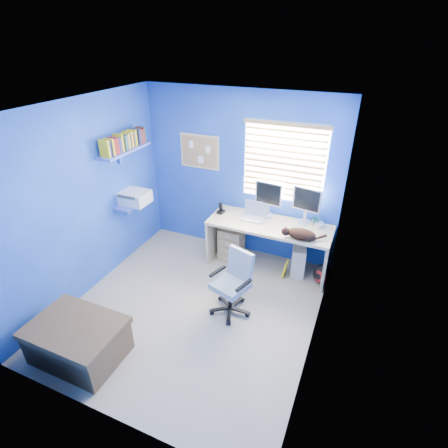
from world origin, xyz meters
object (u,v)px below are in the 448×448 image
at_px(desk, 268,246).
at_px(tower_pc, 298,258).
at_px(cat, 301,234).
at_px(office_chair, 232,290).
at_px(laptop, 254,212).

height_order(desk, tower_pc, desk).
bearing_deg(tower_pc, desk, 179.56).
xyz_separation_m(cat, office_chair, (-0.62, -0.85, -0.50)).
relative_size(desk, tower_pc, 3.91).
bearing_deg(office_chair, laptop, 96.68).
xyz_separation_m(desk, cat, (0.49, -0.22, 0.44)).
relative_size(laptop, office_chair, 0.40).
bearing_deg(cat, office_chair, -137.02).
height_order(tower_pc, office_chair, office_chair).
bearing_deg(desk, laptop, 169.40).
height_order(cat, office_chair, cat).
bearing_deg(laptop, office_chair, -88.03).
distance_m(laptop, cat, 0.80).
bearing_deg(laptop, cat, -24.46).
distance_m(laptop, office_chair, 1.25).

